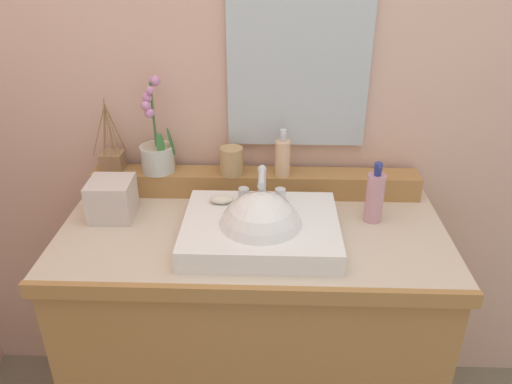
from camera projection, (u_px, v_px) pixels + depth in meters
The scene contains 12 objects.
wall_back at pixel (257, 31), 1.60m from camera, with size 2.98×0.20×2.69m, color beige.
vanity_cabinet at pixel (253, 335), 1.68m from camera, with size 1.14×0.58×0.85m.
back_ledge at pixel (255, 183), 1.67m from camera, with size 1.07×0.10×0.08m, color #AC7840.
sink_basin at pixel (261, 232), 1.42m from camera, with size 0.44×0.35×0.27m.
soap_bar at pixel (221, 199), 1.49m from camera, with size 0.07×0.04×0.02m, color beige.
potted_plant at pixel (157, 150), 1.63m from camera, with size 0.12×0.11×0.31m.
soap_dispenser at pixel (283, 157), 1.60m from camera, with size 0.05×0.05×0.15m.
tumbler_cup at pixel (232, 161), 1.62m from camera, with size 0.07×0.07×0.09m, color tan.
reed_diffuser at pixel (113, 159), 1.66m from camera, with size 0.10×0.09×0.24m.
lotion_bottle at pixel (375, 197), 1.49m from camera, with size 0.05×0.06×0.19m.
tissue_box at pixel (112, 199), 1.52m from camera, with size 0.13×0.13×0.12m, color beige.
mirror at pixel (299, 46), 1.51m from camera, with size 0.44×0.02×0.63m, color silver.
Camera 1 is at (0.05, -1.27, 1.63)m, focal length 35.24 mm.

